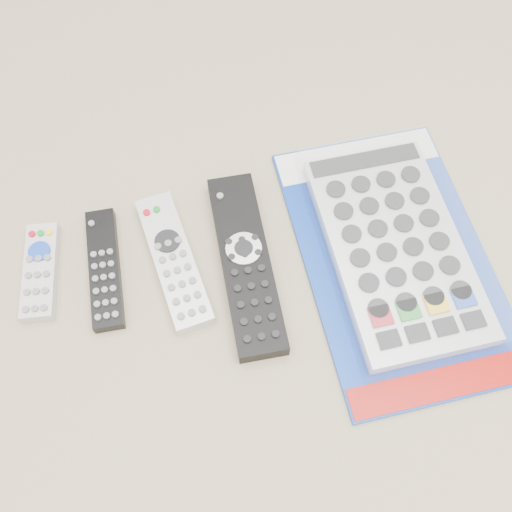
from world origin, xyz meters
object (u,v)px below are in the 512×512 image
object	(u,v)px
remote_small_grey	(40,271)
jumbo_remote_packaged	(396,247)
remote_slim_black	(105,269)
remote_large_black	(246,263)
remote_silver_dvd	(174,261)

from	to	relation	value
remote_small_grey	jumbo_remote_packaged	xyz separation A→B (m)	(0.43, -0.09, 0.01)
remote_slim_black	jumbo_remote_packaged	bearing A→B (deg)	-7.00
remote_slim_black	remote_large_black	distance (m)	0.18
remote_large_black	jumbo_remote_packaged	xyz separation A→B (m)	(0.18, -0.03, 0.01)
remote_slim_black	remote_silver_dvd	world-z (taller)	remote_silver_dvd
remote_small_grey	jumbo_remote_packaged	world-z (taller)	jumbo_remote_packaged
remote_slim_black	remote_small_grey	bearing A→B (deg)	171.74
remote_small_grey	remote_large_black	distance (m)	0.25
remote_silver_dvd	remote_small_grey	bearing A→B (deg)	164.73
remote_small_grey	remote_silver_dvd	distance (m)	0.16
remote_large_black	jumbo_remote_packaged	bearing A→B (deg)	-5.17
remote_slim_black	jumbo_remote_packaged	world-z (taller)	jumbo_remote_packaged
remote_silver_dvd	jumbo_remote_packaged	distance (m)	0.28
remote_silver_dvd	remote_large_black	size ratio (longest dim) A/B	0.77
remote_silver_dvd	jumbo_remote_packaged	xyz separation A→B (m)	(0.27, -0.06, 0.01)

